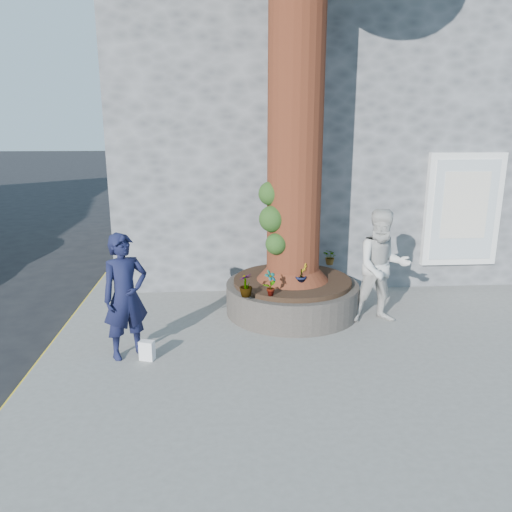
{
  "coord_description": "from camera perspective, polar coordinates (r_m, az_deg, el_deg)",
  "views": [
    {
      "loc": [
        -0.4,
        -6.21,
        3.33
      ],
      "look_at": [
        0.14,
        1.59,
        1.25
      ],
      "focal_mm": 35.0,
      "sensor_mm": 36.0,
      "label": 1
    }
  ],
  "objects": [
    {
      "name": "ground",
      "position": [
        7.05,
        -0.25,
        -13.27
      ],
      "size": [
        120.0,
        120.0,
        0.0
      ],
      "primitive_type": "plane",
      "color": "black",
      "rests_on": "ground"
    },
    {
      "name": "pavement",
      "position": [
        8.14,
        10.03,
        -9.04
      ],
      "size": [
        9.0,
        8.0,
        0.12
      ],
      "primitive_type": "cube",
      "color": "slate",
      "rests_on": "ground"
    },
    {
      "name": "yellow_line",
      "position": [
        8.37,
        -22.38,
        -9.72
      ],
      "size": [
        0.1,
        30.0,
        0.01
      ],
      "primitive_type": "cube",
      "color": "yellow",
      "rests_on": "ground"
    },
    {
      "name": "stone_shop",
      "position": [
        13.71,
        8.54,
        14.01
      ],
      "size": [
        10.3,
        8.3,
        6.3
      ],
      "color": "#515357",
      "rests_on": "ground"
    },
    {
      "name": "planter",
      "position": [
        8.79,
        4.14,
        -4.53
      ],
      "size": [
        2.3,
        2.3,
        0.6
      ],
      "color": "black",
      "rests_on": "pavement"
    },
    {
      "name": "man",
      "position": [
        7.16,
        -14.69,
        -4.48
      ],
      "size": [
        0.78,
        0.7,
        1.79
      ],
      "primitive_type": "imported",
      "rotation": [
        0.0,
        0.0,
        0.54
      ],
      "color": "#121533",
      "rests_on": "pavement"
    },
    {
      "name": "woman",
      "position": [
        8.39,
        14.23,
        -1.19
      ],
      "size": [
        0.93,
        0.73,
        1.9
      ],
      "primitive_type": "imported",
      "rotation": [
        0.0,
        0.0,
        -0.01
      ],
      "color": "silver",
      "rests_on": "pavement"
    },
    {
      "name": "shopping_bag",
      "position": [
        7.25,
        -12.35,
        -10.5
      ],
      "size": [
        0.23,
        0.17,
        0.28
      ],
      "primitive_type": "cube",
      "rotation": [
        0.0,
        0.0,
        -0.3
      ],
      "color": "white",
      "rests_on": "pavement"
    },
    {
      "name": "plant_a",
      "position": [
        7.77,
        1.66,
        -3.13
      ],
      "size": [
        0.26,
        0.25,
        0.41
      ],
      "primitive_type": "imported",
      "rotation": [
        0.0,
        0.0,
        0.69
      ],
      "color": "gray",
      "rests_on": "planter"
    },
    {
      "name": "plant_b",
      "position": [
        8.23,
        5.09,
        -2.1
      ],
      "size": [
        0.26,
        0.27,
        0.42
      ],
      "primitive_type": "imported",
      "rotation": [
        0.0,
        0.0,
        1.76
      ],
      "color": "gray",
      "rests_on": "planter"
    },
    {
      "name": "plant_c",
      "position": [
        7.75,
        -1.17,
        -3.34
      ],
      "size": [
        0.29,
        0.29,
        0.37
      ],
      "primitive_type": "imported",
      "rotation": [
        0.0,
        0.0,
        3.81
      ],
      "color": "gray",
      "rests_on": "planter"
    },
    {
      "name": "plant_d",
      "position": [
        9.6,
        8.51,
        -0.12
      ],
      "size": [
        0.35,
        0.36,
        0.3
      ],
      "primitive_type": "imported",
      "rotation": [
        0.0,
        0.0,
        5.3
      ],
      "color": "gray",
      "rests_on": "planter"
    }
  ]
}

